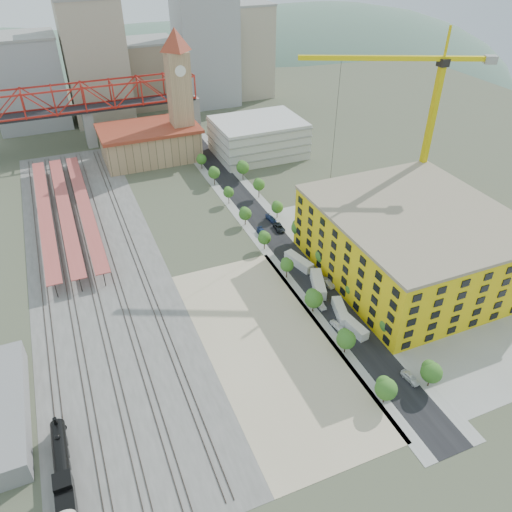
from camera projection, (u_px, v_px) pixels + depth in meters
name	position (u px, v px, depth m)	size (l,w,h in m)	color
ground	(237.00, 266.00, 138.53)	(400.00, 400.00, 0.00)	#474C38
ballast_strip	(95.00, 262.00, 140.37)	(36.00, 165.00, 0.06)	#605E59
dirt_lot	(270.00, 345.00, 113.33)	(28.00, 67.00, 0.06)	tan
street_asphalt	(268.00, 229.00, 154.98)	(12.00, 170.00, 0.06)	black
sidewalk_west	(251.00, 232.00, 153.24)	(3.00, 170.00, 0.04)	gray
sidewalk_east	(284.00, 225.00, 156.73)	(3.00, 170.00, 0.04)	gray
construction_pad	(415.00, 269.00, 137.62)	(50.00, 90.00, 0.06)	gray
rail_tracks	(89.00, 263.00, 139.73)	(26.56, 160.00, 0.18)	#382B23
platform_canopies	(65.00, 209.00, 157.41)	(16.00, 80.00, 4.12)	#B14B44
station_hall	(150.00, 143.00, 195.40)	(38.00, 24.00, 13.10)	tan
clock_tower	(179.00, 83.00, 185.49)	(12.00, 12.00, 52.00)	tan
parking_garage	(258.00, 137.00, 199.12)	(34.00, 26.00, 14.00)	silver
truss_bridge	(84.00, 101.00, 199.59)	(94.00, 9.60, 25.60)	gray
construction_building	(412.00, 242.00, 131.33)	(44.60, 50.60, 18.80)	yellow
street_trees	(281.00, 245.00, 147.40)	(15.40, 124.40, 8.00)	#296C20
skyline	(143.00, 62.00, 235.98)	(133.00, 46.00, 60.00)	#9EA0A3
distant_hills	(176.00, 158.00, 395.49)	(647.00, 264.00, 227.00)	#4C6B59
locomotive	(63.00, 470.00, 85.66)	(2.99, 23.04, 5.76)	black
tower_crane	(421.00, 108.00, 141.97)	(49.43, 23.55, 56.93)	#DAC20E
site_trailer_a	(353.00, 326.00, 116.75)	(2.32, 8.81, 2.41)	silver
site_trailer_b	(341.00, 311.00, 121.03)	(2.35, 8.95, 2.45)	silver
site_trailer_c	(318.00, 284.00, 129.55)	(2.74, 10.42, 2.85)	silver
site_trailer_d	(299.00, 262.00, 138.08)	(2.52, 9.58, 2.62)	silver
car_0	(337.00, 325.00, 117.74)	(1.58, 3.93, 1.34)	white
car_1	(320.00, 304.00, 124.03)	(1.53, 4.38, 1.44)	#ADAEB2
car_2	(317.00, 301.00, 125.16)	(2.23, 4.83, 1.34)	black
car_3	(262.00, 233.00, 151.56)	(2.16, 5.32, 1.54)	navy
car_4	(410.00, 378.00, 104.40)	(1.82, 4.53, 1.54)	white
car_5	(328.00, 283.00, 130.97)	(1.63, 4.68, 1.54)	gray
car_6	(279.00, 228.00, 154.04)	(2.57, 5.57, 1.55)	black
car_7	(271.00, 219.00, 158.77)	(1.90, 4.66, 1.35)	navy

